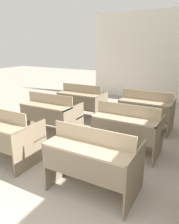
{
  "coord_description": "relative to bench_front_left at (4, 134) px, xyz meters",
  "views": [
    {
      "loc": [
        1.07,
        -0.58,
        1.97
      ],
      "look_at": [
        -0.77,
        2.73,
        0.8
      ],
      "focal_mm": 35.0,
      "sensor_mm": 36.0,
      "label": 1
    }
  ],
  "objects": [
    {
      "name": "bench_third_center",
      "position": [
        1.77,
        2.66,
        0.0
      ],
      "size": [
        1.18,
        0.77,
        0.95
      ],
      "color": "#7D6E57",
      "rests_on": "ground_plane"
    },
    {
      "name": "bench_front_center",
      "position": [
        1.77,
        -0.01,
        0.0
      ],
      "size": [
        1.18,
        0.77,
        0.95
      ],
      "color": "#7E6E57",
      "rests_on": "ground_plane"
    },
    {
      "name": "bench_third_left",
      "position": [
        0.0,
        2.64,
        0.0
      ],
      "size": [
        1.18,
        0.77,
        0.95
      ],
      "color": "#786952",
      "rests_on": "ground_plane"
    },
    {
      "name": "bench_second_center",
      "position": [
        1.78,
        1.31,
        0.0
      ],
      "size": [
        1.18,
        0.77,
        0.95
      ],
      "color": "#82735C",
      "rests_on": "ground_plane"
    },
    {
      "name": "bench_front_left",
      "position": [
        0.0,
        0.0,
        0.0
      ],
      "size": [
        1.18,
        0.77,
        0.95
      ],
      "color": "#796952",
      "rests_on": "ground_plane"
    },
    {
      "name": "bench_second_left",
      "position": [
        -0.01,
        1.31,
        0.0
      ],
      "size": [
        1.18,
        0.77,
        0.95
      ],
      "color": "#7D6E57",
      "rests_on": "ground_plane"
    },
    {
      "name": "wall_back",
      "position": [
        1.94,
        5.77,
        1.07
      ],
      "size": [
        6.25,
        0.06,
        3.12
      ],
      "color": "white",
      "rests_on": "ground_plane"
    }
  ]
}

